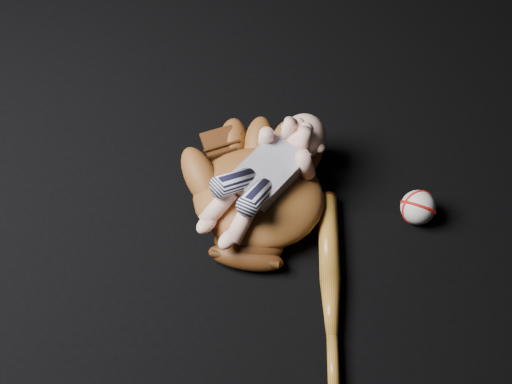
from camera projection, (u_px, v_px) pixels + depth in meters
baseball_glove at (258, 193)px, 1.43m from camera, size 0.47×0.50×0.13m
newborn_baby at (261, 176)px, 1.39m from camera, size 0.25×0.40×0.15m
baseball_bat at (331, 292)px, 1.34m from camera, size 0.24×0.45×0.04m
baseball at (418, 207)px, 1.44m from camera, size 0.10×0.10×0.08m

